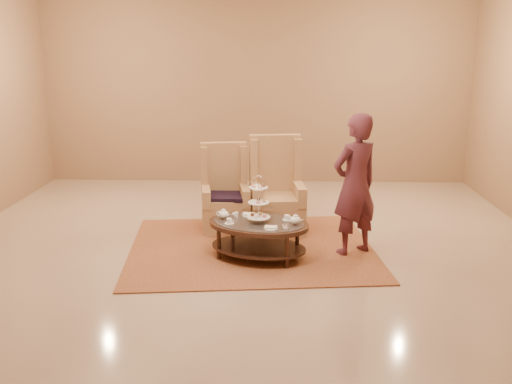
{
  "coord_description": "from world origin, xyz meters",
  "views": [
    {
      "loc": [
        0.36,
        -6.83,
        2.6
      ],
      "look_at": [
        0.12,
        0.2,
        0.77
      ],
      "focal_mm": 40.0,
      "sensor_mm": 36.0,
      "label": 1
    }
  ],
  "objects_px": {
    "tea_table": "(258,229)",
    "armchair_left": "(225,200)",
    "armchair_right": "(276,199)",
    "person": "(355,185)"
  },
  "relations": [
    {
      "from": "armchair_right",
      "to": "person",
      "type": "bearing_deg",
      "value": -50.31
    },
    {
      "from": "armchair_right",
      "to": "tea_table",
      "type": "bearing_deg",
      "value": -107.7
    },
    {
      "from": "armchair_left",
      "to": "armchair_right",
      "type": "distance_m",
      "value": 0.75
    },
    {
      "from": "person",
      "to": "tea_table",
      "type": "bearing_deg",
      "value": -21.78
    },
    {
      "from": "person",
      "to": "armchair_left",
      "type": "bearing_deg",
      "value": -61.87
    },
    {
      "from": "tea_table",
      "to": "armchair_right",
      "type": "xyz_separation_m",
      "value": [
        0.22,
        1.14,
        0.07
      ]
    },
    {
      "from": "armchair_right",
      "to": "person",
      "type": "xyz_separation_m",
      "value": [
        0.97,
        -0.93,
        0.45
      ]
    },
    {
      "from": "armchair_right",
      "to": "person",
      "type": "height_order",
      "value": "person"
    },
    {
      "from": "tea_table",
      "to": "armchair_left",
      "type": "bearing_deg",
      "value": 130.98
    },
    {
      "from": "tea_table",
      "to": "person",
      "type": "height_order",
      "value": "person"
    }
  ]
}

